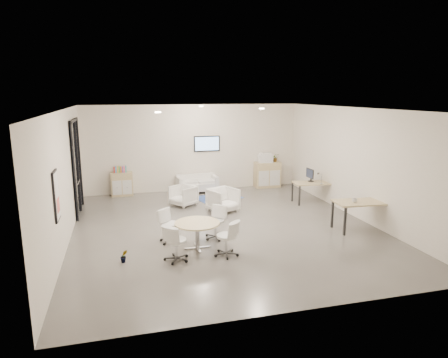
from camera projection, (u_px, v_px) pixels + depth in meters
name	position (u px, v px, depth m)	size (l,w,h in m)	color
room_shell	(224.00, 170.00, 10.61)	(9.60, 10.60, 4.80)	#53504C
glass_door	(77.00, 164.00, 12.02)	(0.09, 1.90, 2.85)	black
artwork	(56.00, 196.00, 8.12)	(0.05, 0.54, 1.04)	black
wall_tv	(207.00, 144.00, 14.92)	(0.98, 0.06, 0.58)	black
ceiling_spots	(210.00, 109.00, 11.02)	(3.14, 4.14, 0.03)	#FFEAC6
sideboard_left	(122.00, 184.00, 14.24)	(0.75, 0.39, 0.85)	tan
sideboard_right	(267.00, 175.00, 15.56)	(0.99, 0.48, 0.99)	tan
books	(120.00, 169.00, 14.12)	(0.44, 0.14, 0.22)	red
printer	(265.00, 158.00, 15.40)	(0.56, 0.48, 0.37)	white
loveseat	(197.00, 184.00, 14.79)	(1.51, 0.82, 0.55)	white
blue_rug	(218.00, 197.00, 14.03)	(1.53, 1.02, 0.01)	navy
armchair_left	(183.00, 195.00, 12.99)	(0.71, 0.66, 0.73)	white
armchair_right	(223.00, 199.00, 12.32)	(0.78, 0.73, 0.80)	white
desk_rear	(313.00, 184.00, 13.33)	(1.37, 0.78, 0.68)	tan
desk_front	(362.00, 204.00, 10.65)	(1.54, 0.86, 0.77)	tan
monitor	(310.00, 175.00, 13.40)	(0.20, 0.50, 0.44)	black
round_table	(197.00, 226.00, 9.32)	(1.06, 1.06, 0.64)	tan
meeting_chairs	(197.00, 232.00, 9.35)	(1.96, 1.96, 0.82)	white
plant_cabinet	(275.00, 159.00, 15.50)	(0.28, 0.31, 0.24)	#3F7F3F
plant_floor	(124.00, 260.00, 8.65)	(0.16, 0.28, 0.13)	#3F7F3F
cup	(355.00, 200.00, 10.51)	(0.13, 0.10, 0.13)	white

